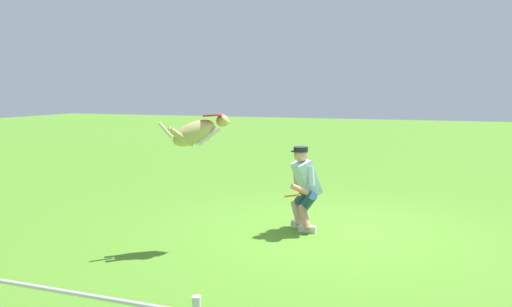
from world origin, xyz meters
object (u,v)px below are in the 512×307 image
at_px(person, 304,185).
at_px(frisbee_flying, 212,115).
at_px(dog, 197,132).
at_px(frisbee_held, 293,196).

relative_size(person, frisbee_flying, 4.99).
relative_size(dog, frisbee_flying, 3.16).
xyz_separation_m(person, dog, (1.19, 1.23, 0.88)).
bearing_deg(dog, person, 5.10).
height_order(dog, frisbee_held, dog).
bearing_deg(frisbee_held, frisbee_flying, 38.26).
height_order(frisbee_flying, frisbee_held, frisbee_flying).
xyz_separation_m(person, frisbee_flying, (1.01, 1.12, 1.11)).
relative_size(person, dog, 1.58).
bearing_deg(dog, frisbee_held, -3.60).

